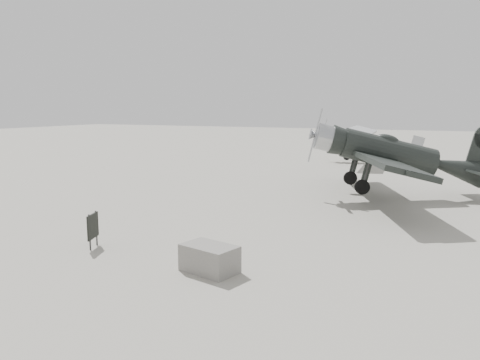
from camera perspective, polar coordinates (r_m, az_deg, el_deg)
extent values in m
plane|color=gray|center=(18.68, 4.23, -5.16)|extent=(160.00, 160.00, 0.00)
cylinder|color=black|center=(24.25, 17.60, 3.04)|extent=(4.78, 3.12, 1.46)
cone|color=black|center=(25.39, 25.09, 2.98)|extent=(3.02, 2.30, 1.35)
cylinder|color=#A8AAAD|center=(23.60, 10.15, 3.16)|extent=(1.36, 1.55, 1.29)
cone|color=#A8AAAD|center=(23.52, 8.65, 3.18)|extent=(0.56, 0.68, 0.58)
cube|color=#A8AAAD|center=(23.52, 8.82, 3.18)|extent=(0.13, 0.20, 2.70)
ellipsoid|color=black|center=(24.14, 17.19, 4.57)|extent=(1.33, 1.10, 0.48)
cube|color=black|center=(24.10, 15.89, 2.21)|extent=(6.88, 12.34, 0.23)
cube|color=black|center=(25.72, 26.80, 3.04)|extent=(2.76, 4.47, 0.10)
cube|color=black|center=(25.73, 27.26, 4.99)|extent=(1.19, 0.58, 1.87)
cylinder|color=black|center=(22.86, 15.56, -1.73)|extent=(0.72, 0.43, 0.71)
cylinder|color=black|center=(25.56, 14.10, -0.58)|extent=(0.72, 0.43, 0.71)
cylinder|color=#333333|center=(22.75, 15.64, -0.01)|extent=(0.15, 0.15, 1.46)
cylinder|color=#333333|center=(25.46, 14.16, 0.97)|extent=(0.15, 0.15, 1.46)
cylinder|color=black|center=(25.88, 27.25, 1.93)|extent=(0.24, 0.17, 0.23)
cylinder|color=#9D9FA2|center=(39.98, 14.78, 4.72)|extent=(5.32, 1.52, 1.11)
cone|color=#9D9FA2|center=(39.80, 19.85, 4.47)|extent=(1.89, 1.15, 1.01)
cone|color=#9D9FA2|center=(40.37, 10.63, 4.90)|extent=(0.69, 1.09, 1.05)
cube|color=#9D9FA2|center=(40.44, 10.07, 4.92)|extent=(0.06, 0.14, 2.22)
cube|color=#9D9FA2|center=(39.99, 14.24, 5.64)|extent=(2.79, 11.21, 0.18)
cube|color=#9D9FA2|center=(39.79, 20.58, 4.50)|extent=(1.18, 3.49, 0.08)
cube|color=#9D9FA2|center=(39.75, 20.78, 5.44)|extent=(0.91, 0.15, 1.31)
cylinder|color=black|center=(39.11, 13.35, 2.43)|extent=(0.57, 0.19, 0.56)
cylinder|color=black|center=(41.30, 13.74, 2.75)|extent=(0.57, 0.19, 0.56)
cylinder|color=#333333|center=(39.05, 13.38, 3.27)|extent=(0.10, 0.10, 1.21)
cylinder|color=#333333|center=(41.24, 13.76, 3.55)|extent=(0.10, 0.10, 1.21)
cylinder|color=black|center=(39.82, 20.85, 3.98)|extent=(0.19, 0.08, 0.18)
cube|color=slate|center=(13.15, -3.74, -9.53)|extent=(1.70, 1.28, 0.76)
cylinder|color=#333333|center=(15.72, -17.86, -6.08)|extent=(0.07, 0.07, 1.17)
cylinder|color=#333333|center=(16.20, -17.12, -5.61)|extent=(0.07, 0.07, 1.17)
cube|color=black|center=(15.93, -17.51, -5.37)|extent=(0.32, 0.78, 0.81)
cube|color=beige|center=(15.93, -17.62, -5.21)|extent=(0.22, 0.59, 0.16)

